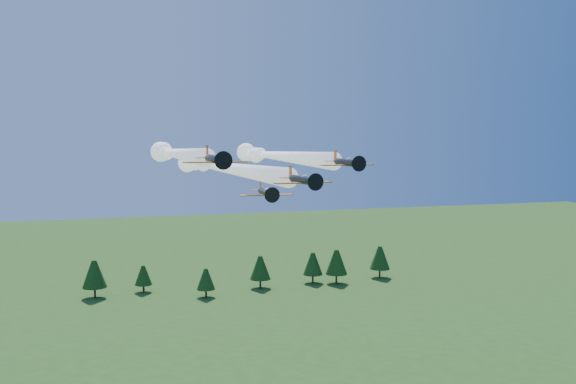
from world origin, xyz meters
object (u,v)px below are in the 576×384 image
object	(u,v)px
plane_lead	(221,167)
plane_right	(276,156)
plane_left	(175,153)
plane_slot	(266,192)

from	to	relation	value
plane_lead	plane_right	world-z (taller)	plane_right
plane_lead	plane_right	distance (m)	11.18
plane_left	plane_slot	xyz separation A→B (m)	(10.86, -16.79, -5.21)
plane_left	plane_right	xyz separation A→B (m)	(18.10, 3.60, -0.67)
plane_lead	plane_left	xyz separation A→B (m)	(-7.57, -0.25, 2.34)
plane_lead	plane_slot	size ratio (longest dim) A/B	6.99
plane_left	plane_lead	bearing A→B (deg)	-2.33
plane_right	plane_slot	distance (m)	22.11
plane_lead	plane_left	bearing A→B (deg)	175.36
plane_slot	plane_left	bearing A→B (deg)	125.03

